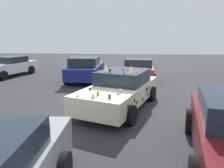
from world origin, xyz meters
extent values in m
plane|color=#2D2D30|center=(0.00, 0.00, 0.00)|extent=(60.00, 60.00, 0.00)
cube|color=beige|center=(0.00, 0.00, 0.57)|extent=(4.74, 3.11, 0.63)
cube|color=#1E2833|center=(0.34, -0.12, 1.13)|extent=(2.41, 2.19, 0.49)
cylinder|color=black|center=(-1.59, -0.42, 0.31)|extent=(0.65, 0.41, 0.61)
cylinder|color=black|center=(-0.99, 1.30, 0.31)|extent=(0.65, 0.41, 0.61)
cylinder|color=black|center=(0.99, -1.30, 0.31)|extent=(0.65, 0.41, 0.61)
cylinder|color=black|center=(1.59, 0.42, 0.31)|extent=(0.65, 0.41, 0.61)
ellipsoid|color=black|center=(-0.32, -0.84, 0.43)|extent=(0.11, 0.06, 0.15)
ellipsoid|color=black|center=(0.53, -1.13, 0.65)|extent=(0.13, 0.06, 0.10)
ellipsoid|color=black|center=(0.36, 0.82, 0.64)|extent=(0.15, 0.07, 0.15)
ellipsoid|color=black|center=(0.14, -0.99, 0.67)|extent=(0.14, 0.07, 0.13)
ellipsoid|color=black|center=(-1.20, -0.53, 0.65)|extent=(0.12, 0.06, 0.14)
ellipsoid|color=black|center=(-1.76, -0.34, 0.61)|extent=(0.10, 0.05, 0.16)
ellipsoid|color=black|center=(0.31, -1.05, 0.46)|extent=(0.16, 0.07, 0.16)
ellipsoid|color=black|center=(-0.92, 1.26, 0.42)|extent=(0.15, 0.07, 0.13)
ellipsoid|color=black|center=(-0.97, -0.61, 0.51)|extent=(0.11, 0.05, 0.13)
ellipsoid|color=black|center=(1.12, 0.56, 0.67)|extent=(0.19, 0.08, 0.13)
ellipsoid|color=black|center=(0.26, -1.03, 0.67)|extent=(0.16, 0.07, 0.13)
ellipsoid|color=black|center=(0.24, 0.86, 0.58)|extent=(0.12, 0.06, 0.14)
sphere|color=gray|center=(-1.44, -0.02, 0.92)|extent=(0.08, 0.08, 0.08)
sphere|color=silver|center=(-1.27, 0.17, 0.91)|extent=(0.05, 0.05, 0.05)
sphere|color=silver|center=(-1.41, -0.04, 0.92)|extent=(0.07, 0.07, 0.07)
cone|color=#A87A38|center=(-1.79, 1.14, 0.92)|extent=(0.11, 0.11, 0.07)
cylinder|color=#51381E|center=(-1.87, 0.19, 0.95)|extent=(0.09, 0.09, 0.13)
cylinder|color=#A87A38|center=(-1.55, 0.58, 0.95)|extent=(0.11, 0.11, 0.12)
sphere|color=black|center=(-0.96, 0.94, 0.93)|extent=(0.09, 0.09, 0.09)
cylinder|color=silver|center=(-1.86, 0.66, 0.94)|extent=(0.13, 0.13, 0.11)
sphere|color=silver|center=(-1.14, 0.14, 0.92)|extent=(0.06, 0.06, 0.06)
cylinder|color=gray|center=(-1.20, -0.08, 0.94)|extent=(0.10, 0.10, 0.11)
cylinder|color=tan|center=(-0.12, -0.59, 1.42)|extent=(0.05, 0.05, 0.08)
cylinder|color=black|center=(-0.10, 0.37, 1.43)|extent=(0.09, 0.09, 0.11)
cone|color=silver|center=(0.25, 0.42, 1.41)|extent=(0.08, 0.08, 0.07)
cone|color=black|center=(-0.57, -0.17, 1.41)|extent=(0.09, 0.09, 0.06)
cylinder|color=#A87A38|center=(0.50, 0.40, 1.41)|extent=(0.10, 0.10, 0.07)
cone|color=#51381E|center=(0.29, -0.28, 1.41)|extent=(0.04, 0.04, 0.07)
cone|color=#51381E|center=(0.40, -0.09, 1.43)|extent=(0.10, 0.10, 0.10)
cone|color=tan|center=(0.95, -0.40, 1.42)|extent=(0.09, 0.09, 0.08)
cone|color=beige|center=(-0.34, -0.40, 1.51)|extent=(0.20, 0.20, 0.27)
cone|color=beige|center=(-0.02, 0.52, 1.51)|extent=(0.20, 0.20, 0.27)
cube|color=red|center=(5.67, -0.87, 0.59)|extent=(4.12, 2.00, 0.65)
cube|color=#1E2833|center=(5.55, -0.86, 1.13)|extent=(1.95, 1.73, 0.44)
cylinder|color=black|center=(6.97, -0.03, 0.30)|extent=(0.62, 0.25, 0.61)
cylinder|color=black|center=(6.87, -1.85, 0.30)|extent=(0.62, 0.25, 0.61)
cylinder|color=black|center=(4.48, 0.11, 0.30)|extent=(0.62, 0.25, 0.61)
cylinder|color=black|center=(4.38, -1.70, 0.30)|extent=(0.62, 0.25, 0.61)
cylinder|color=black|center=(-1.93, -2.05, 0.33)|extent=(0.69, 0.37, 0.66)
cube|color=white|center=(6.03, 8.30, 0.60)|extent=(4.57, 2.54, 0.68)
cube|color=#1E2833|center=(6.41, 8.23, 1.15)|extent=(2.03, 1.92, 0.42)
cylinder|color=black|center=(4.54, 7.67, 0.30)|extent=(0.63, 0.33, 0.60)
cylinder|color=black|center=(7.17, 7.16, 0.30)|extent=(0.63, 0.33, 0.60)
cylinder|color=black|center=(7.51, 8.92, 0.30)|extent=(0.63, 0.33, 0.60)
cube|color=navy|center=(5.08, 2.43, 0.63)|extent=(4.26, 1.86, 0.71)
cube|color=#1E2833|center=(4.72, 2.42, 1.24)|extent=(2.02, 1.67, 0.51)
cylinder|color=black|center=(6.36, 3.36, 0.32)|extent=(0.64, 0.24, 0.63)
cylinder|color=black|center=(6.41, 1.56, 0.32)|extent=(0.64, 0.24, 0.63)
cylinder|color=black|center=(3.75, 3.29, 0.32)|extent=(0.64, 0.24, 0.63)
cylinder|color=black|center=(3.79, 1.49, 0.32)|extent=(0.64, 0.24, 0.63)
camera|label=1|loc=(-7.29, -0.40, 2.50)|focal=32.17mm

